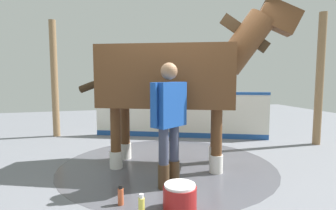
{
  "coord_description": "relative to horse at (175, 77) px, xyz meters",
  "views": [
    {
      "loc": [
        -4.14,
        1.24,
        1.46
      ],
      "look_at": [
        -0.29,
        0.16,
        1.04
      ],
      "focal_mm": 29.85,
      "sensor_mm": 36.0,
      "label": 1
    }
  ],
  "objects": [
    {
      "name": "roof_post_far",
      "position": [
        2.9,
        2.11,
        -0.06
      ],
      "size": [
        0.16,
        0.16,
        2.75
      ],
      "primitive_type": "cylinder",
      "color": "olive",
      "rests_on": "ground"
    },
    {
      "name": "bottle_spray",
      "position": [
        -1.17,
        1.0,
        -1.33
      ],
      "size": [
        0.07,
        0.07,
        0.23
      ],
      "color": "#CC5933",
      "rests_on": "ground"
    },
    {
      "name": "barrier_wall",
      "position": [
        1.98,
        -0.72,
        -0.94
      ],
      "size": [
        1.71,
        3.78,
        1.09
      ],
      "color": "silver",
      "rests_on": "ground"
    },
    {
      "name": "bottle_shampoo",
      "position": [
        -1.5,
        0.82,
        -1.32
      ],
      "size": [
        0.07,
        0.07,
        0.25
      ],
      "color": "#D8CC4C",
      "rests_on": "ground"
    },
    {
      "name": "handler",
      "position": [
        -0.79,
        0.33,
        -0.51
      ],
      "size": [
        0.44,
        0.56,
        1.62
      ],
      "rotation": [
        0.0,
        0.0,
        0.59
      ],
      "color": "#47331E",
      "rests_on": "ground"
    },
    {
      "name": "wash_bucket",
      "position": [
        -1.46,
        0.39,
        -1.29
      ],
      "size": [
        0.37,
        0.37,
        0.29
      ],
      "color": "maroon",
      "rests_on": "ground"
    },
    {
      "name": "ground_plane",
      "position": [
        -0.09,
        0.06,
        -1.45
      ],
      "size": [
        16.0,
        16.0,
        0.02
      ],
      "primitive_type": "cube",
      "color": "slate"
    },
    {
      "name": "wet_patch",
      "position": [
        0.05,
        0.12,
        -1.44
      ],
      "size": [
        3.47,
        3.47,
        0.0
      ],
      "primitive_type": "cylinder",
      "color": "#4C4C54",
      "rests_on": "ground"
    },
    {
      "name": "horse",
      "position": [
        0.0,
        0.0,
        0.0
      ],
      "size": [
        1.76,
        3.25,
        2.6
      ],
      "rotation": [
        0.0,
        0.0,
        -1.98
      ],
      "color": "brown",
      "rests_on": "ground"
    },
    {
      "name": "roof_post_near",
      "position": [
        0.54,
        -3.33,
        -0.06
      ],
      "size": [
        0.16,
        0.16,
        2.75
      ],
      "primitive_type": "cylinder",
      "color": "olive",
      "rests_on": "ground"
    }
  ]
}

